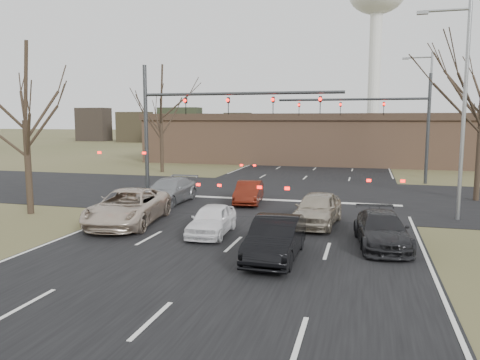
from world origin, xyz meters
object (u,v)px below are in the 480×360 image
(mast_arm_near, at_px, (195,113))
(building, at_px, (341,138))
(car_red_ahead, at_px, (249,192))
(car_silver_ahead, at_px, (317,209))
(mast_arm_far, at_px, (388,115))
(streetlight_right_far, at_px, (427,108))
(water_tower, at_px, (377,2))
(streetlight_right_near, at_px, (461,100))
(car_silver_suv, at_px, (128,207))
(car_white_sedan, at_px, (212,220))
(car_grey_ahead, at_px, (169,191))
(car_charcoal_sedan, at_px, (382,230))
(car_black_hatch, at_px, (276,238))

(mast_arm_near, bearing_deg, building, 73.87)
(car_red_ahead, xyz_separation_m, car_silver_ahead, (4.29, -4.52, 0.12))
(building, height_order, mast_arm_far, mast_arm_far)
(mast_arm_far, relative_size, streetlight_right_far, 1.11)
(water_tower, distance_m, streetlight_right_near, 114.02)
(car_silver_suv, relative_size, car_white_sedan, 1.55)
(water_tower, height_order, car_grey_ahead, water_tower)
(mast_arm_near, distance_m, car_silver_ahead, 10.76)
(car_charcoal_sedan, distance_m, car_red_ahead, 10.22)
(mast_arm_far, height_order, car_grey_ahead, mast_arm_far)
(mast_arm_near, relative_size, mast_arm_far, 1.09)
(building, relative_size, car_white_sedan, 11.59)
(car_silver_suv, relative_size, car_charcoal_sedan, 1.30)
(streetlight_right_near, bearing_deg, car_white_sedan, -150.49)
(car_black_hatch, bearing_deg, car_charcoal_sedan, 36.11)
(streetlight_right_near, relative_size, streetlight_right_far, 1.00)
(streetlight_right_far, bearing_deg, car_silver_ahead, -108.45)
(mast_arm_near, height_order, car_white_sedan, mast_arm_near)
(car_red_ahead, bearing_deg, car_silver_suv, -127.80)
(car_white_sedan, bearing_deg, car_silver_suv, 166.39)
(streetlight_right_far, bearing_deg, car_silver_suv, -124.14)
(streetlight_right_far, bearing_deg, car_black_hatch, -106.38)
(streetlight_right_near, distance_m, car_silver_suv, 15.92)
(streetlight_right_far, distance_m, car_white_sedan, 25.57)
(car_black_hatch, height_order, car_charcoal_sedan, car_black_hatch)
(car_black_hatch, bearing_deg, building, 89.90)
(building, relative_size, car_red_ahead, 11.18)
(building, distance_m, car_red_ahead, 26.64)
(car_charcoal_sedan, height_order, car_silver_ahead, car_silver_ahead)
(streetlight_right_near, bearing_deg, car_black_hatch, -129.80)
(water_tower, xyz_separation_m, car_white_sedan, (-7.29, -115.72, -34.85))
(streetlight_right_near, bearing_deg, streetlight_right_far, 88.32)
(streetlight_right_far, bearing_deg, mast_arm_near, -136.11)
(water_tower, bearing_deg, car_white_sedan, -93.60)
(streetlight_right_near, relative_size, car_red_ahead, 2.64)
(water_tower, xyz_separation_m, mast_arm_near, (-11.23, -107.00, -30.40))
(car_silver_ahead, bearing_deg, water_tower, 93.85)
(streetlight_right_far, relative_size, car_charcoal_sedan, 2.29)
(car_grey_ahead, height_order, car_red_ahead, car_grey_ahead)
(car_silver_suv, distance_m, car_black_hatch, 8.17)
(mast_arm_far, xyz_separation_m, car_white_sedan, (-7.47, -18.72, -4.39))
(water_tower, bearing_deg, building, -92.79)
(car_black_hatch, relative_size, car_grey_ahead, 0.90)
(car_grey_ahead, relative_size, car_red_ahead, 1.28)
(mast_arm_near, height_order, streetlight_right_far, streetlight_right_far)
(mast_arm_far, distance_m, car_white_sedan, 20.63)
(car_charcoal_sedan, bearing_deg, mast_arm_far, 80.47)
(streetlight_right_far, bearing_deg, car_white_sedan, -115.03)
(building, height_order, car_silver_suv, building)
(car_silver_suv, bearing_deg, car_silver_ahead, 6.27)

